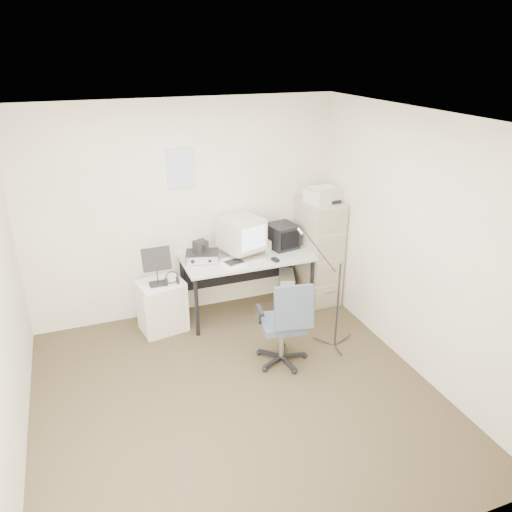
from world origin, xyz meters
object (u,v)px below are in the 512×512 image
object	(u,v)px
filing_cabinet	(319,251)
office_chair	(282,322)
desk	(247,285)
side_cart	(162,306)

from	to	relation	value
filing_cabinet	office_chair	xyz separation A→B (m)	(-0.98, -1.12, -0.18)
desk	side_cart	xyz separation A→B (m)	(-1.03, -0.03, -0.07)
filing_cabinet	desk	size ratio (longest dim) A/B	0.87
filing_cabinet	side_cart	distance (m)	2.01
office_chair	side_cart	distance (m)	1.47
side_cart	filing_cabinet	bearing A→B (deg)	-8.38
office_chair	filing_cabinet	bearing A→B (deg)	58.57
office_chair	side_cart	world-z (taller)	office_chair
filing_cabinet	side_cart	world-z (taller)	filing_cabinet
filing_cabinet	office_chair	distance (m)	1.49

